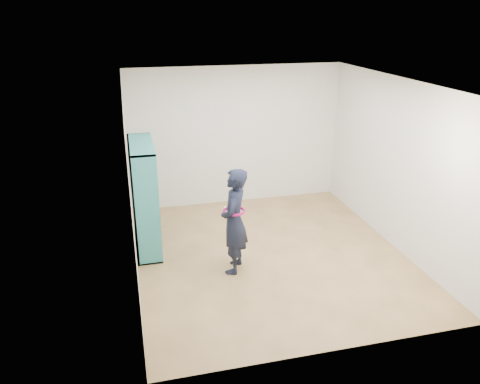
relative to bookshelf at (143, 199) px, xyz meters
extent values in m
plane|color=brown|center=(1.83, -0.75, -0.81)|extent=(4.50, 4.50, 0.00)
plane|color=white|center=(1.83, -0.75, 1.79)|extent=(4.50, 4.50, 0.00)
cube|color=silver|center=(-0.17, -0.75, 0.49)|extent=(0.02, 4.50, 2.60)
cube|color=silver|center=(3.83, -0.75, 0.49)|extent=(0.02, 4.50, 2.60)
cube|color=silver|center=(1.83, 1.50, 0.49)|extent=(4.00, 0.02, 2.60)
cube|color=silver|center=(1.83, -3.00, 0.49)|extent=(4.00, 0.02, 2.60)
cube|color=teal|center=(0.03, -0.61, 0.03)|extent=(0.37, 0.03, 1.68)
cube|color=teal|center=(0.03, 0.63, 0.03)|extent=(0.37, 0.03, 1.68)
cube|color=teal|center=(0.03, 0.01, -0.80)|extent=(0.37, 1.26, 0.03)
cube|color=teal|center=(0.03, 0.01, 0.86)|extent=(0.37, 1.26, 0.03)
cube|color=teal|center=(-0.14, 0.01, 0.03)|extent=(0.03, 1.26, 1.68)
cube|color=teal|center=(0.03, -0.19, 0.03)|extent=(0.34, 0.03, 1.63)
cube|color=teal|center=(0.03, 0.21, 0.03)|extent=(0.34, 0.03, 1.63)
cube|color=teal|center=(0.03, 0.01, -0.38)|extent=(0.34, 1.21, 0.03)
cube|color=teal|center=(0.03, 0.01, 0.03)|extent=(0.34, 1.21, 0.03)
cube|color=teal|center=(0.03, 0.01, 0.44)|extent=(0.34, 1.21, 0.03)
cube|color=beige|center=(0.05, -0.40, -0.73)|extent=(0.23, 0.15, 0.09)
cube|color=black|center=(0.06, -0.45, -0.23)|extent=(0.19, 0.17, 0.28)
cube|color=maroon|center=(0.06, -0.45, 0.18)|extent=(0.19, 0.17, 0.27)
cube|color=silver|center=(0.05, -0.40, 0.49)|extent=(0.23, 0.15, 0.09)
cube|color=navy|center=(0.06, -0.05, -0.63)|extent=(0.19, 0.17, 0.30)
cube|color=brown|center=(0.06, -0.05, -0.26)|extent=(0.19, 0.17, 0.21)
cube|color=#BFB28C|center=(0.05, 0.01, 0.09)|extent=(0.23, 0.15, 0.09)
cube|color=#26594C|center=(0.06, -0.05, 0.56)|extent=(0.19, 0.17, 0.21)
cube|color=beige|center=(0.06, 0.35, -0.65)|extent=(0.19, 0.17, 0.24)
cube|color=black|center=(0.05, 0.41, -0.34)|extent=(0.23, 0.15, 0.06)
cube|color=maroon|center=(0.06, 0.35, 0.19)|extent=(0.19, 0.17, 0.30)
cube|color=silver|center=(0.06, 0.35, 0.56)|extent=(0.19, 0.17, 0.21)
imported|color=black|center=(1.20, -1.04, -0.05)|extent=(0.56, 0.66, 1.53)
torus|color=#B60E69|center=(1.20, -1.04, 0.11)|extent=(0.42, 0.42, 0.04)
cube|color=silver|center=(1.11, -0.89, 0.06)|extent=(0.03, 0.11, 0.14)
cube|color=black|center=(1.11, -0.89, 0.06)|extent=(0.03, 0.11, 0.14)
camera|label=1|loc=(-0.14, -6.80, 2.72)|focal=35.00mm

